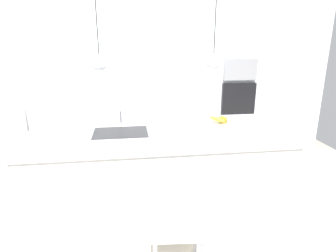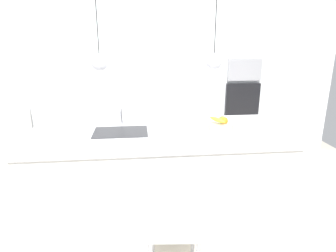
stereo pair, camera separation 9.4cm
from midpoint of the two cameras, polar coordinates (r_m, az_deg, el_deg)
The scene contains 11 objects.
floor at distance 3.48m, azimuth -2.50°, elevation -16.13°, with size 6.60×6.60×0.00m, color beige.
back_wall at distance 4.60m, azimuth -4.70°, elevation 9.39°, with size 6.00×0.10×2.60m, color white.
kitchen_island at distance 3.24m, azimuth -2.61°, elevation -9.00°, with size 2.72×1.10×0.96m.
sink_basin at distance 3.06m, azimuth -10.17°, elevation -1.34°, with size 0.56×0.40×0.02m, color #2D2D30.
faucet at distance 3.22m, azimuth -10.18°, elevation 2.32°, with size 0.02×0.17×0.22m.
fruit_bowl at distance 3.18m, azimuth 9.44°, elevation 0.32°, with size 0.27×0.27×0.15m.
microwave at distance 4.84m, azimuth 13.48°, elevation 10.78°, with size 0.54×0.08×0.34m, color #9E9EA3.
oven at distance 4.91m, azimuth 13.08°, elevation 4.98°, with size 0.56×0.08×0.56m, color black.
chair_near at distance 2.39m, azimuth 0.78°, elevation -18.38°, with size 0.46×0.47×0.91m.
pendant_light_left at distance 2.93m, azimuth -14.25°, elevation 12.04°, with size 0.16×0.16×0.76m.
pendant_light_right at distance 3.03m, azimuth 8.05°, elevation 12.52°, with size 0.16×0.16×0.76m.
Camera 1 is at (-0.30, -2.90, 1.89)m, focal length 31.00 mm.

